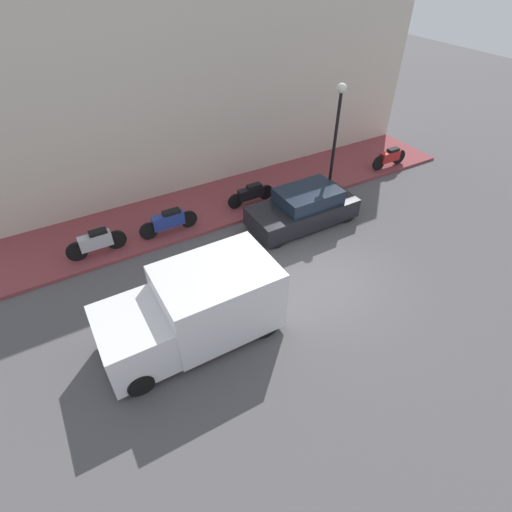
{
  "coord_description": "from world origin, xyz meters",
  "views": [
    {
      "loc": [
        -6.83,
        6.45,
        8.46
      ],
      "look_at": [
        1.4,
        1.69,
        0.6
      ],
      "focal_mm": 28.0,
      "sensor_mm": 36.0,
      "label": 1
    }
  ],
  "objects": [
    {
      "name": "scooter_silver",
      "position": [
        4.62,
        5.81,
        0.59
      ],
      "size": [
        0.3,
        1.93,
        0.88
      ],
      "color": "#B7B7BF",
      "rests_on": "sidewalk"
    },
    {
      "name": "motorcycle_black",
      "position": [
        4.82,
        -0.06,
        0.54
      ],
      "size": [
        0.3,
        1.96,
        0.79
      ],
      "color": "black",
      "rests_on": "sidewalk"
    },
    {
      "name": "streetlamp",
      "position": [
        4.24,
        -3.42,
        2.94
      ],
      "size": [
        0.35,
        0.35,
        4.16
      ],
      "color": "black",
      "rests_on": "sidewalk"
    },
    {
      "name": "sidewalk",
      "position": [
        5.57,
        0.0,
        0.05
      ],
      "size": [
        3.15,
        18.91,
        0.11
      ],
      "color": "brown",
      "rests_on": "ground_plane"
    },
    {
      "name": "motorcycle_blue",
      "position": [
        4.58,
        3.36,
        0.58
      ],
      "size": [
        0.3,
        2.1,
        0.86
      ],
      "color": "navy",
      "rests_on": "sidewalk"
    },
    {
      "name": "building_facade",
      "position": [
        7.3,
        0.0,
        3.54
      ],
      "size": [
        0.3,
        18.91,
        7.08
      ],
      "color": "beige",
      "rests_on": "ground_plane"
    },
    {
      "name": "delivery_van",
      "position": [
        -0.06,
        4.37,
        1.01
      ],
      "size": [
        2.08,
        4.52,
        2.0
      ],
      "color": "white",
      "rests_on": "ground_plane"
    },
    {
      "name": "ground_plane",
      "position": [
        0.0,
        0.0,
        0.0
      ],
      "size": [
        60.0,
        60.0,
        0.0
      ],
      "primitive_type": "plane",
      "color": "#514F51"
    },
    {
      "name": "parked_car",
      "position": [
        2.85,
        -1.13,
        0.64
      ],
      "size": [
        1.73,
        3.94,
        1.35
      ],
      "color": "black",
      "rests_on": "ground_plane"
    },
    {
      "name": "motorcycle_red",
      "position": [
        4.43,
        -6.91,
        0.57
      ],
      "size": [
        0.3,
        1.87,
        0.84
      ],
      "color": "#B21E1E",
      "rests_on": "sidewalk"
    }
  ]
}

